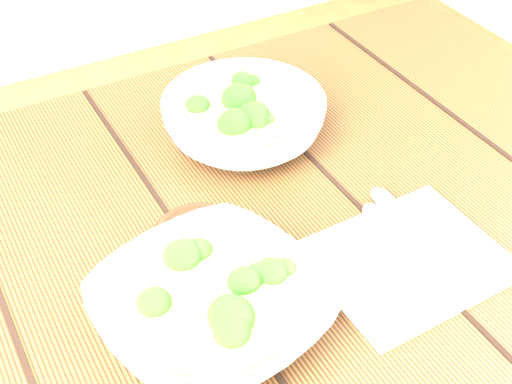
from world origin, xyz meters
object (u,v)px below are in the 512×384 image
object	(u,v)px
trivet	(198,237)
napkin	(407,261)
table	(226,333)
soup_bowl_back	(244,119)
soup_bowl_front	(212,307)

from	to	relation	value
trivet	napkin	bearing A→B (deg)	-36.39
table	napkin	bearing A→B (deg)	-29.46
table	trivet	world-z (taller)	trivet
soup_bowl_back	trivet	size ratio (longest dim) A/B	2.42
table	napkin	world-z (taller)	napkin
napkin	soup_bowl_front	bearing A→B (deg)	171.86
napkin	trivet	bearing A→B (deg)	142.21
trivet	soup_bowl_front	bearing A→B (deg)	-108.09
soup_bowl_back	napkin	xyz separation A→B (m)	(0.05, -0.28, -0.03)
soup_bowl_front	napkin	world-z (taller)	soup_bowl_front
soup_bowl_front	soup_bowl_back	distance (m)	0.30
soup_bowl_back	trivet	distance (m)	0.20
soup_bowl_back	trivet	world-z (taller)	soup_bowl_back
table	soup_bowl_front	bearing A→B (deg)	-123.40
trivet	soup_bowl_back	bearing A→B (deg)	46.71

